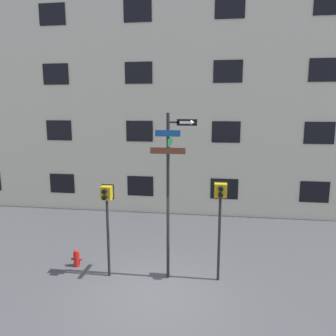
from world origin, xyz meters
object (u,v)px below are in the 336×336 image
fire_hydrant (77,258)px  pedestrian_signal_left (107,206)px  pedestrian_signal_right (220,204)px  street_sign_pole (170,182)px

fire_hydrant → pedestrian_signal_left: bearing=-19.7°
fire_hydrant → pedestrian_signal_right: bearing=-2.9°
pedestrian_signal_left → fire_hydrant: 2.33m
street_sign_pole → fire_hydrant: (-3.07, 0.30, -2.68)m
pedestrian_signal_right → street_sign_pole: bearing=-177.2°
street_sign_pole → fire_hydrant: bearing=174.5°
pedestrian_signal_left → fire_hydrant: bearing=160.3°
pedestrian_signal_left → street_sign_pole: bearing=4.5°
fire_hydrant → street_sign_pole: bearing=-5.5°
street_sign_pole → pedestrian_signal_left: bearing=-175.5°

